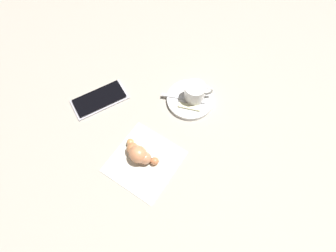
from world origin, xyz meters
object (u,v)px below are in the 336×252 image
(espresso_cup, at_px, (195,92))
(sugar_packet, at_px, (189,107))
(saucer, at_px, (190,99))
(teaspoon, at_px, (191,99))
(cell_phone, at_px, (100,99))
(napkin, at_px, (143,160))
(croissant, at_px, (139,154))

(espresso_cup, relative_size, sugar_packet, 1.12)
(saucer, bearing_deg, teaspoon, 69.36)
(sugar_packet, xyz_separation_m, cell_phone, (0.15, -0.21, -0.01))
(napkin, bearing_deg, sugar_packet, -177.39)
(espresso_cup, height_order, sugar_packet, espresso_cup)
(espresso_cup, height_order, napkin, espresso_cup)
(croissant, bearing_deg, sugar_packet, 178.61)
(espresso_cup, bearing_deg, teaspoon, -14.35)
(saucer, xyz_separation_m, napkin, (0.22, 0.03, -0.00))
(espresso_cup, bearing_deg, sugar_packet, 15.24)
(croissant, bearing_deg, saucer, -176.90)
(sugar_packet, distance_m, napkin, 0.20)
(saucer, distance_m, cell_phone, 0.26)
(cell_phone, bearing_deg, teaspoon, 129.93)
(saucer, distance_m, teaspoon, 0.01)
(saucer, bearing_deg, cell_phone, -49.08)
(saucer, distance_m, espresso_cup, 0.04)
(espresso_cup, distance_m, napkin, 0.24)
(espresso_cup, relative_size, teaspoon, 0.59)
(cell_phone, bearing_deg, croissant, 76.05)
(espresso_cup, height_order, teaspoon, espresso_cup)
(teaspoon, xyz_separation_m, sugar_packet, (0.02, 0.01, 0.00))
(saucer, bearing_deg, croissant, 3.10)
(teaspoon, distance_m, croissant, 0.22)
(espresso_cup, xyz_separation_m, croissant, (0.23, 0.00, -0.02))
(croissant, bearing_deg, espresso_cup, -178.89)
(espresso_cup, xyz_separation_m, teaspoon, (0.01, -0.00, -0.02))
(saucer, xyz_separation_m, teaspoon, (0.00, 0.00, 0.01))
(sugar_packet, xyz_separation_m, napkin, (0.20, 0.01, -0.01))
(teaspoon, bearing_deg, cell_phone, -50.07)
(napkin, height_order, cell_phone, cell_phone)
(sugar_packet, bearing_deg, teaspoon, 89.93)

